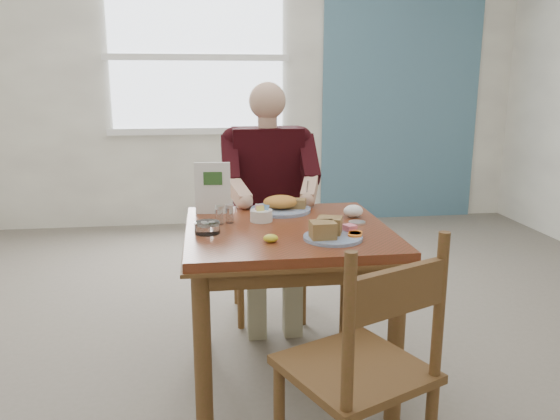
{
  "coord_description": "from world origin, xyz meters",
  "views": [
    {
      "loc": [
        -0.36,
        -2.34,
        1.39
      ],
      "look_at": [
        -0.03,
        0.0,
        0.83
      ],
      "focal_mm": 35.0,
      "sensor_mm": 36.0,
      "label": 1
    }
  ],
  "objects": [
    {
      "name": "diner",
      "position": [
        0.0,
        0.71,
        0.81
      ],
      "size": [
        0.53,
        0.56,
        1.39
      ],
      "color": "gray",
      "rests_on": "chair_far"
    },
    {
      "name": "menu",
      "position": [
        -0.32,
        0.3,
        0.88
      ],
      "size": [
        0.17,
        0.03,
        0.26
      ],
      "color": "white",
      "rests_on": "table"
    },
    {
      "name": "caddy",
      "position": [
        -0.1,
        0.12,
        0.78
      ],
      "size": [
        0.14,
        0.14,
        0.08
      ],
      "color": "white",
      "rests_on": "table"
    },
    {
      "name": "accent_panel",
      "position": [
        1.6,
        2.98,
        1.4
      ],
      "size": [
        1.6,
        0.02,
        2.8
      ],
      "primitive_type": "cube",
      "color": "slate",
      "rests_on": "ground"
    },
    {
      "name": "floor",
      "position": [
        0.0,
        0.0,
        0.0
      ],
      "size": [
        6.0,
        6.0,
        0.0
      ],
      "primitive_type": "plane",
      "color": "#655F52",
      "rests_on": "ground"
    },
    {
      "name": "table",
      "position": [
        0.0,
        0.0,
        0.64
      ],
      "size": [
        0.92,
        0.92,
        0.75
      ],
      "color": "maroon",
      "rests_on": "ground"
    },
    {
      "name": "near_plate",
      "position": [
        0.15,
        -0.21,
        0.78
      ],
      "size": [
        0.28,
        0.27,
        0.08
      ],
      "color": "white",
      "rests_on": "table"
    },
    {
      "name": "metal_dish",
      "position": [
        0.33,
        0.01,
        0.75
      ],
      "size": [
        0.09,
        0.09,
        0.01
      ],
      "primitive_type": "cylinder",
      "rotation": [
        0.0,
        0.0,
        0.26
      ],
      "color": "silver",
      "rests_on": "table"
    },
    {
      "name": "window",
      "position": [
        -0.4,
        2.97,
        1.6
      ],
      "size": [
        1.72,
        0.04,
        1.42
      ],
      "color": "white",
      "rests_on": "wall_back"
    },
    {
      "name": "chair_far",
      "position": [
        0.0,
        0.8,
        0.48
      ],
      "size": [
        0.42,
        0.42,
        0.95
      ],
      "color": "brown",
      "rests_on": "ground"
    },
    {
      "name": "shakers",
      "position": [
        -0.28,
        0.1,
        0.79
      ],
      "size": [
        0.1,
        0.07,
        0.09
      ],
      "color": "white",
      "rests_on": "table"
    },
    {
      "name": "creamer",
      "position": [
        -0.36,
        -0.06,
        0.78
      ],
      "size": [
        0.14,
        0.14,
        0.05
      ],
      "color": "white",
      "rests_on": "table"
    },
    {
      "name": "chair_near",
      "position": [
        0.13,
        -0.81,
        0.48
      ],
      "size": [
        0.56,
        0.56,
        0.95
      ],
      "color": "brown",
      "rests_on": "ground"
    },
    {
      "name": "far_plate",
      "position": [
        0.02,
        0.3,
        0.78
      ],
      "size": [
        0.38,
        0.38,
        0.08
      ],
      "color": "white",
      "rests_on": "table"
    },
    {
      "name": "wall_back",
      "position": [
        0.0,
        3.0,
        1.4
      ],
      "size": [
        5.5,
        0.0,
        5.5
      ],
      "primitive_type": "plane",
      "rotation": [
        1.57,
        0.0,
        0.0
      ],
      "color": "white",
      "rests_on": "ground"
    },
    {
      "name": "napkin",
      "position": [
        0.34,
        0.13,
        0.78
      ],
      "size": [
        0.11,
        0.09,
        0.06
      ],
      "primitive_type": "ellipsoid",
      "rotation": [
        0.0,
        0.0,
        0.16
      ],
      "color": "white",
      "rests_on": "table"
    },
    {
      "name": "lemon_wedge",
      "position": [
        -0.1,
        -0.23,
        0.77
      ],
      "size": [
        0.07,
        0.06,
        0.03
      ],
      "primitive_type": "ellipsoid",
      "rotation": [
        0.0,
        0.0,
        0.33
      ],
      "color": "yellow",
      "rests_on": "table"
    }
  ]
}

